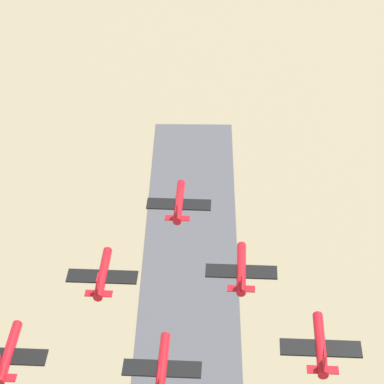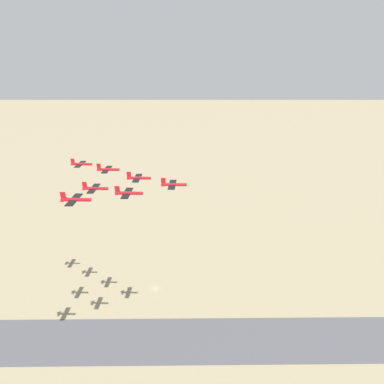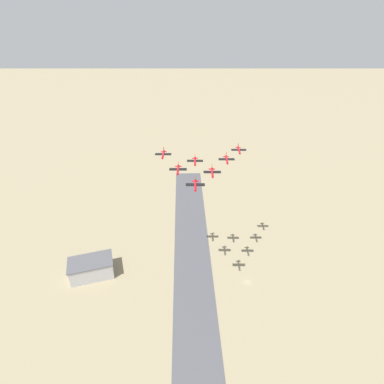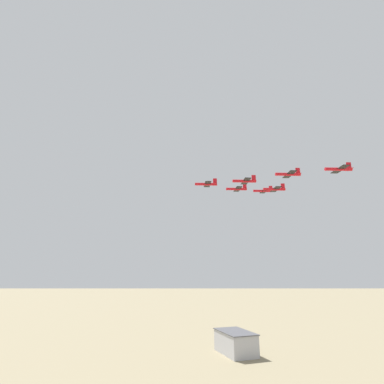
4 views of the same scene
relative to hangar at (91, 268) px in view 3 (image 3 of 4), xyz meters
name	(u,v)px [view 3 (image 3 of 4)]	position (x,y,z in m)	size (l,w,h in m)	color
ground_plane	(247,282)	(-109.24, 40.36, -6.97)	(3000.00, 3000.00, 0.00)	gray
runway_strip	(195,302)	(-66.53, 46.40, -6.87)	(124.29, 371.97, 0.20)	#47474C
hangar	(91,268)	(0.00, 0.00, 0.00)	(32.26, 18.61, 13.89)	#B7B7BC
jet_0	(195,185)	(-66.66, 45.99, 86.59)	(10.45, 10.76, 3.62)	red
jet_1	(212,172)	(-80.95, 32.86, 85.31)	(10.45, 10.76, 3.62)	red
jet_2	(178,169)	(-62.13, 27.12, 87.05)	(10.45, 10.76, 3.62)	red
jet_3	(227,159)	(-95.24, 19.73, 85.50)	(10.45, 10.76, 3.62)	red
jet_4	(195,161)	(-76.42, 13.99, 84.37)	(10.45, 10.76, 3.62)	red
jet_5	(163,154)	(-57.59, 8.25, 88.88)	(10.45, 10.76, 3.62)	red
jet_6	(239,150)	(-109.54, 6.60, 84.55)	(10.45, 10.76, 3.62)	red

